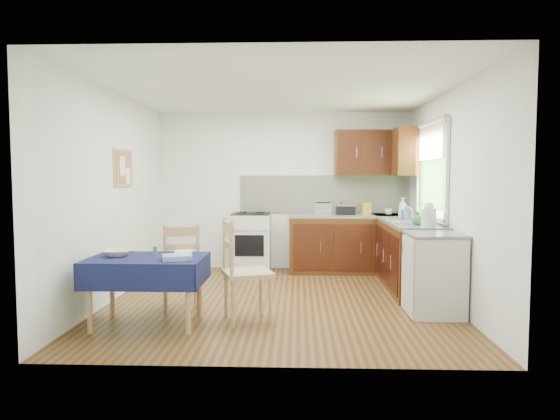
{
  "coord_description": "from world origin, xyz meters",
  "views": [
    {
      "loc": [
        0.23,
        -5.91,
        1.51
      ],
      "look_at": [
        0.01,
        0.06,
        1.09
      ],
      "focal_mm": 32.0,
      "sensor_mm": 36.0,
      "label": 1
    }
  ],
  "objects_px": {
    "chair_near": "(242,268)",
    "toaster": "(323,209)",
    "sandwich_press": "(345,209)",
    "kettle": "(429,216)",
    "chair_far": "(181,265)",
    "dining_table": "(147,268)",
    "dish_rack": "(410,221)"
  },
  "relations": [
    {
      "from": "chair_far",
      "to": "chair_near",
      "type": "xyz_separation_m",
      "value": [
        0.73,
        -0.41,
        0.05
      ]
    },
    {
      "from": "kettle",
      "to": "sandwich_press",
      "type": "bearing_deg",
      "value": 113.81
    },
    {
      "from": "chair_near",
      "to": "dish_rack",
      "type": "height_order",
      "value": "dish_rack"
    },
    {
      "from": "chair_far",
      "to": "chair_near",
      "type": "relative_size",
      "value": 0.91
    },
    {
      "from": "chair_far",
      "to": "sandwich_press",
      "type": "height_order",
      "value": "sandwich_press"
    },
    {
      "from": "dish_rack",
      "to": "kettle",
      "type": "distance_m",
      "value": 0.49
    },
    {
      "from": "sandwich_press",
      "to": "kettle",
      "type": "distance_m",
      "value": 1.98
    },
    {
      "from": "chair_near",
      "to": "kettle",
      "type": "xyz_separation_m",
      "value": [
        2.09,
        0.84,
        0.47
      ]
    },
    {
      "from": "dish_rack",
      "to": "dining_table",
      "type": "bearing_deg",
      "value": -153.91
    },
    {
      "from": "toaster",
      "to": "kettle",
      "type": "height_order",
      "value": "kettle"
    },
    {
      "from": "chair_near",
      "to": "toaster",
      "type": "height_order",
      "value": "toaster"
    },
    {
      "from": "dining_table",
      "to": "chair_near",
      "type": "distance_m",
      "value": 0.95
    },
    {
      "from": "chair_near",
      "to": "toaster",
      "type": "distance_m",
      "value": 2.85
    },
    {
      "from": "kettle",
      "to": "dining_table",
      "type": "bearing_deg",
      "value": -161.98
    },
    {
      "from": "toaster",
      "to": "chair_far",
      "type": "bearing_deg",
      "value": -130.09
    },
    {
      "from": "dining_table",
      "to": "chair_far",
      "type": "bearing_deg",
      "value": 63.36
    },
    {
      "from": "toaster",
      "to": "sandwich_press",
      "type": "relative_size",
      "value": 0.91
    },
    {
      "from": "sandwich_press",
      "to": "chair_far",
      "type": "bearing_deg",
      "value": -155.59
    },
    {
      "from": "chair_far",
      "to": "dish_rack",
      "type": "height_order",
      "value": "dish_rack"
    },
    {
      "from": "toaster",
      "to": "dish_rack",
      "type": "bearing_deg",
      "value": -56.02
    },
    {
      "from": "dining_table",
      "to": "kettle",
      "type": "distance_m",
      "value": 3.22
    },
    {
      "from": "chair_far",
      "to": "sandwich_press",
      "type": "relative_size",
      "value": 3.48
    },
    {
      "from": "dish_rack",
      "to": "chair_far",
      "type": "bearing_deg",
      "value": -161.96
    },
    {
      "from": "chair_near",
      "to": "toaster",
      "type": "xyz_separation_m",
      "value": [
        0.95,
        2.65,
        0.43
      ]
    },
    {
      "from": "dining_table",
      "to": "chair_far",
      "type": "xyz_separation_m",
      "value": [
        0.21,
        0.55,
        -0.07
      ]
    },
    {
      "from": "chair_near",
      "to": "dining_table",
      "type": "bearing_deg",
      "value": 80.09
    },
    {
      "from": "sandwich_press",
      "to": "dining_table",
      "type": "bearing_deg",
      "value": -152.19
    },
    {
      "from": "chair_near",
      "to": "sandwich_press",
      "type": "bearing_deg",
      "value": -44.73
    },
    {
      "from": "chair_far",
      "to": "sandwich_press",
      "type": "xyz_separation_m",
      "value": [
        2.02,
        2.24,
        0.47
      ]
    },
    {
      "from": "chair_far",
      "to": "toaster",
      "type": "xyz_separation_m",
      "value": [
        1.68,
        2.24,
        0.48
      ]
    },
    {
      "from": "chair_far",
      "to": "sandwich_press",
      "type": "distance_m",
      "value": 3.06
    },
    {
      "from": "chair_near",
      "to": "dish_rack",
      "type": "distance_m",
      "value": 2.39
    }
  ]
}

